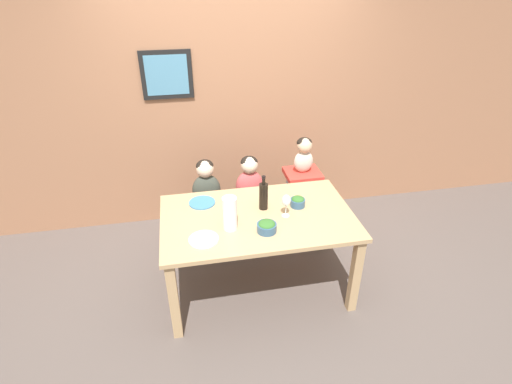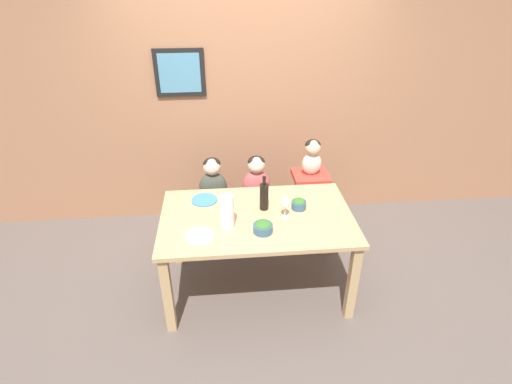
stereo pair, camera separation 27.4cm
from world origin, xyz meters
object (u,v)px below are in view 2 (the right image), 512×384
Objects in this scene: person_baby_right at (312,154)px; salad_bowl_large at (263,227)px; person_child_left at (213,180)px; dinner_plate_front_left at (199,236)px; chair_right_highchair at (310,189)px; salad_bowl_small at (299,204)px; wine_bottle at (264,196)px; chair_far_left at (214,208)px; paper_towel_roll at (227,212)px; dinner_plate_back_left at (204,200)px; person_child_center at (256,178)px; chair_far_center at (256,206)px; wine_glass_near at (285,203)px.

person_baby_right reaches higher than salad_bowl_large.
person_child_left reaches higher than dinner_plate_front_left.
person_baby_right reaches higher than chair_right_highchair.
dinner_plate_front_left is (-0.80, -0.32, -0.04)m from salad_bowl_small.
wine_bottle is (-0.53, -0.63, 0.32)m from chair_right_highchair.
paper_towel_roll reaches higher than chair_far_left.
dinner_plate_front_left is (-0.10, -0.97, 0.37)m from chair_far_left.
dinner_plate_back_left is (-1.02, -0.45, 0.20)m from chair_right_highchair.
salad_bowl_large is (-0.57, -0.95, -0.13)m from person_baby_right.
dinner_plate_back_left is at bearing 114.56° from paper_towel_roll.
person_baby_right reaches higher than chair_far_left.
paper_towel_roll is (0.12, -0.86, 0.18)m from person_child_left.
chair_far_left is 2.08× the size of dinner_plate_front_left.
person_child_center reaches higher than chair_far_left.
chair_right_highchair is (0.53, 0.00, 0.17)m from chair_far_center.
dinner_plate_back_left is (0.03, 0.51, 0.00)m from dinner_plate_front_left.
dinner_plate_back_left reaches higher than chair_far_left.
person_baby_right is at bearing 58.88° from salad_bowl_large.
salad_bowl_small is 0.80m from dinner_plate_back_left.
dinner_plate_back_left is at bearing -137.04° from person_child_center.
paper_towel_roll is (-0.84, -0.86, 0.33)m from chair_right_highchair.
chair_far_left is at bearing 137.48° from salad_bowl_small.
chair_far_left is 0.59m from dinner_plate_back_left.
person_child_left is 3.78× the size of salad_bowl_small.
chair_far_center is 0.56m from chair_right_highchair.
wine_bottle is (0.42, -0.63, 0.17)m from person_child_left.
chair_far_left is 2.08× the size of dinner_plate_back_left.
paper_towel_roll is (-0.30, -0.86, 0.18)m from person_child_center.
dinner_plate_back_left is (-0.07, -0.45, 0.05)m from person_child_left.
person_baby_right is 1.84× the size of wine_glass_near.
salad_bowl_large is at bearing -137.63° from wine_glass_near.
wine_glass_near reaches higher than chair_far_center.
chair_right_highchair is 1.44m from dinner_plate_front_left.
dinner_plate_front_left is at bearing -163.75° from wine_glass_near.
person_baby_right reaches higher than paper_towel_roll.
person_baby_right is 1.13m from dinner_plate_back_left.
wine_glass_near is 1.56× the size of salad_bowl_small.
salad_bowl_large is (0.38, -0.95, 0.09)m from person_child_left.
person_child_center is 2.11× the size of dinner_plate_back_left.
wine_glass_near is at bearing -53.38° from chair_far_left.
wine_glass_near reaches higher than salad_bowl_large.
paper_towel_roll is (-0.31, -0.23, 0.01)m from wine_bottle.
salad_bowl_large is at bearing -68.20° from chair_far_left.
chair_far_left is 0.42m from chair_far_center.
dinner_plate_front_left is at bearing -93.16° from dinner_plate_back_left.
person_baby_right is at bearing 63.84° from wine_glass_near.
wine_glass_near is at bearing 10.38° from paper_towel_roll.
chair_right_highchair reaches higher than chair_far_center.
wine_bottle reaches higher than person_child_center.
wine_glass_near is 0.73m from dinner_plate_back_left.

